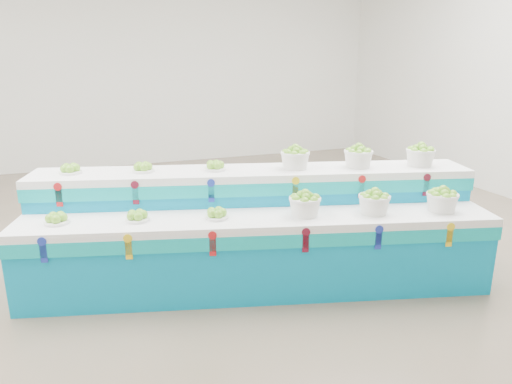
# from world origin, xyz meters

# --- Properties ---
(ground) EXTENTS (10.00, 10.00, 0.00)m
(ground) POSITION_xyz_m (0.00, 0.00, 0.00)
(ground) COLOR brown
(ground) RESTS_ON ground
(back_wall) EXTENTS (10.00, 0.00, 10.00)m
(back_wall) POSITION_xyz_m (0.00, 5.00, 2.00)
(back_wall) COLOR silver
(back_wall) RESTS_ON ground
(display_stand) EXTENTS (4.29, 2.12, 1.02)m
(display_stand) POSITION_xyz_m (0.47, -0.52, 0.51)
(display_stand) COLOR #0389BA
(display_stand) RESTS_ON ground
(plate_lower_left) EXTENTS (0.25, 0.25, 0.10)m
(plate_lower_left) POSITION_xyz_m (-1.22, -0.32, 0.77)
(plate_lower_left) COLOR white
(plate_lower_left) RESTS_ON display_stand
(plate_lower_mid) EXTENTS (0.25, 0.25, 0.10)m
(plate_lower_mid) POSITION_xyz_m (-0.59, -0.50, 0.77)
(plate_lower_mid) COLOR white
(plate_lower_mid) RESTS_ON display_stand
(plate_lower_right) EXTENTS (0.25, 0.25, 0.10)m
(plate_lower_right) POSITION_xyz_m (0.05, -0.67, 0.77)
(plate_lower_right) COLOR white
(plate_lower_right) RESTS_ON display_stand
(basket_lower_left) EXTENTS (0.34, 0.34, 0.21)m
(basket_lower_left) POSITION_xyz_m (0.79, -0.87, 0.83)
(basket_lower_left) COLOR silver
(basket_lower_left) RESTS_ON display_stand
(basket_lower_mid) EXTENTS (0.34, 0.34, 0.21)m
(basket_lower_mid) POSITION_xyz_m (1.39, -1.03, 0.83)
(basket_lower_mid) COLOR silver
(basket_lower_mid) RESTS_ON display_stand
(basket_lower_right) EXTENTS (0.34, 0.34, 0.21)m
(basket_lower_right) POSITION_xyz_m (1.99, -1.19, 0.83)
(basket_lower_right) COLOR silver
(basket_lower_right) RESTS_ON display_stand
(plate_upper_left) EXTENTS (0.25, 0.25, 0.10)m
(plate_upper_left) POSITION_xyz_m (-1.09, 0.17, 1.07)
(plate_upper_left) COLOR white
(plate_upper_left) RESTS_ON display_stand
(plate_upper_mid) EXTENTS (0.25, 0.25, 0.10)m
(plate_upper_mid) POSITION_xyz_m (-0.46, 0.00, 1.07)
(plate_upper_mid) COLOR white
(plate_upper_mid) RESTS_ON display_stand
(plate_upper_right) EXTENTS (0.25, 0.25, 0.10)m
(plate_upper_right) POSITION_xyz_m (0.19, -0.17, 1.07)
(plate_upper_right) COLOR white
(plate_upper_right) RESTS_ON display_stand
(basket_upper_left) EXTENTS (0.34, 0.34, 0.21)m
(basket_upper_left) POSITION_xyz_m (0.93, -0.37, 1.13)
(basket_upper_left) COLOR silver
(basket_upper_left) RESTS_ON display_stand
(basket_upper_mid) EXTENTS (0.34, 0.34, 0.21)m
(basket_upper_mid) POSITION_xyz_m (1.53, -0.53, 1.13)
(basket_upper_mid) COLOR silver
(basket_upper_mid) RESTS_ON display_stand
(basket_upper_right) EXTENTS (0.34, 0.34, 0.21)m
(basket_upper_right) POSITION_xyz_m (2.13, -0.70, 1.13)
(basket_upper_right) COLOR silver
(basket_upper_right) RESTS_ON display_stand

